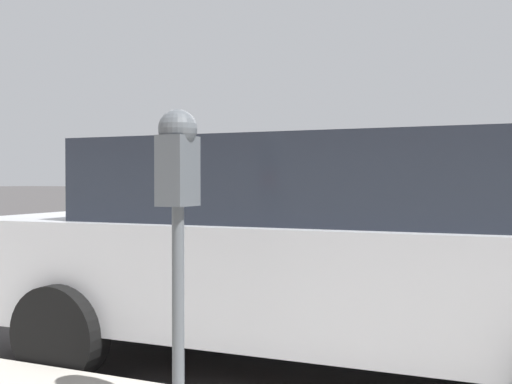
{
  "coord_description": "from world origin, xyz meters",
  "views": [
    {
      "loc": [
        -5.11,
        -2.13,
        1.31
      ],
      "look_at": [
        -2.03,
        -0.82,
        1.24
      ],
      "focal_mm": 42.0,
      "sensor_mm": 36.0,
      "label": 1
    }
  ],
  "objects": [
    {
      "name": "car_silver",
      "position": [
        -1.08,
        -0.91,
        0.83
      ],
      "size": [
        2.21,
        4.92,
        1.59
      ],
      "rotation": [
        0.0,
        0.0,
        3.16
      ],
      "color": "#B7BABF",
      "rests_on": "ground_plane"
    },
    {
      "name": "ground_plane",
      "position": [
        0.0,
        0.0,
        0.0
      ],
      "size": [
        220.0,
        220.0,
        0.0
      ],
      "primitive_type": "plane",
      "color": "#3D3A3A"
    },
    {
      "name": "parking_meter",
      "position": [
        -2.59,
        -0.65,
        1.3
      ],
      "size": [
        0.21,
        0.19,
        1.5
      ],
      "color": "#4C5156",
      "rests_on": "sidewalk"
    }
  ]
}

